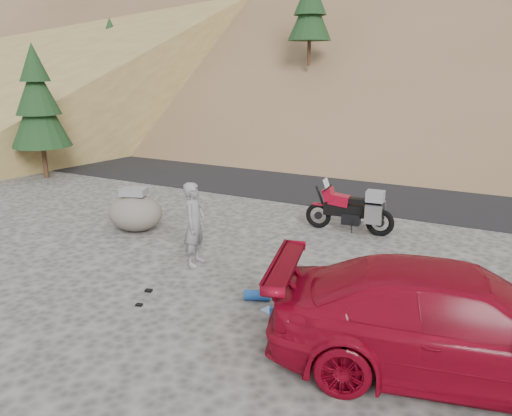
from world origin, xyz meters
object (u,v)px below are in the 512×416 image
at_px(boulder, 135,212).
at_px(man, 196,264).
at_px(motorcycle, 353,210).
at_px(red_car, 454,372).

bearing_deg(boulder, man, -23.74).
xyz_separation_m(motorcycle, man, (-2.39, -3.73, -0.60)).
xyz_separation_m(motorcycle, boulder, (-5.14, -2.53, -0.10)).
xyz_separation_m(red_car, boulder, (-8.32, 2.84, 0.50)).
xyz_separation_m(man, boulder, (-2.75, 1.21, 0.50)).
distance_m(red_car, boulder, 8.81).
bearing_deg(boulder, motorcycle, 26.17).
relative_size(man, boulder, 1.12).
relative_size(red_car, boulder, 3.22).
bearing_deg(motorcycle, boulder, -158.76).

